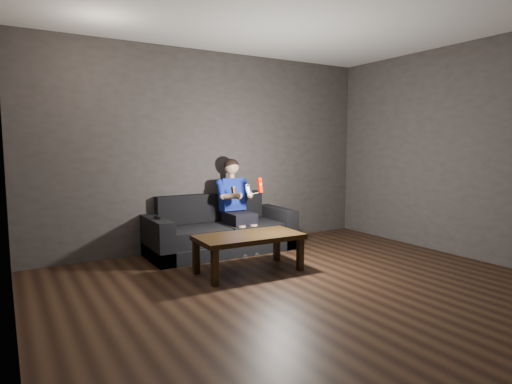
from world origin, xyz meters
TOP-DOWN VIEW (x-y plane):
  - floor at (0.00, 0.00)m, footprint 5.00×5.00m
  - back_wall at (0.00, 2.50)m, footprint 5.00×0.04m
  - left_wall at (-2.50, 0.00)m, footprint 0.04×5.00m
  - right_wall at (2.50, 0.00)m, footprint 0.04×5.00m
  - sofa at (-0.05, 2.15)m, footprint 1.96×0.85m
  - child at (0.17, 2.12)m, footprint 0.50×0.61m
  - wii_remote_red at (0.26, 1.64)m, footprint 0.05×0.07m
  - nunchuk_white at (0.09, 1.65)m, footprint 0.08×0.10m
  - wii_remote_black at (-0.93, 2.08)m, footprint 0.04×0.15m
  - coffee_table at (-0.19, 1.13)m, footprint 1.20×0.63m

SIDE VIEW (x-z plane):
  - floor at x=0.00m, z-range 0.00..0.00m
  - sofa at x=-0.05m, z-range -0.13..0.63m
  - coffee_table at x=-0.19m, z-range 0.16..0.59m
  - wii_remote_black at x=-0.93m, z-range 0.53..0.56m
  - child at x=0.17m, z-range 0.09..1.31m
  - nunchuk_white at x=0.09m, z-range 0.81..0.95m
  - wii_remote_red at x=0.26m, z-range 0.82..1.02m
  - back_wall at x=0.00m, z-range 0.00..2.70m
  - left_wall at x=-2.50m, z-range 0.00..2.70m
  - right_wall at x=2.50m, z-range 0.00..2.70m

